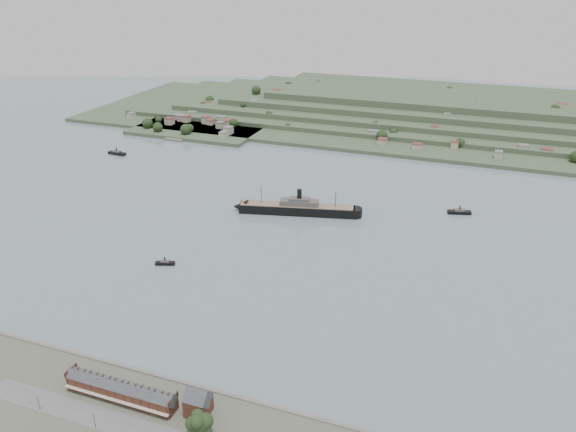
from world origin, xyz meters
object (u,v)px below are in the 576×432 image
(fig_tree, at_px, (199,423))
(steamship, at_px, (294,208))
(terrace_row, at_px, (121,390))
(gabled_building, at_px, (198,402))
(tugboat, at_px, (165,263))

(fig_tree, bearing_deg, steamship, 100.34)
(steamship, height_order, fig_tree, steamship)
(steamship, xyz_separation_m, fig_tree, (43.03, -235.83, 4.97))
(terrace_row, distance_m, fig_tree, 45.22)
(gabled_building, height_order, tugboat, gabled_building)
(gabled_building, distance_m, fig_tree, 13.72)
(terrace_row, xyz_separation_m, steamship, (1.45, 228.13, -2.20))
(tugboat, xyz_separation_m, fig_tree, (95.08, -126.39, 8.19))
(terrace_row, bearing_deg, tugboat, 113.09)
(steamship, xyz_separation_m, tugboat, (-52.05, -109.45, -3.21))
(terrace_row, relative_size, fig_tree, 4.46)
(steamship, bearing_deg, gabled_building, -80.86)
(steamship, bearing_deg, fig_tree, -79.66)
(gabled_building, bearing_deg, tugboat, 127.54)
(tugboat, height_order, fig_tree, fig_tree)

